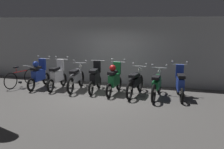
{
  "coord_description": "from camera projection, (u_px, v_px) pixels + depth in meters",
  "views": [
    {
      "loc": [
        3.07,
        -8.74,
        2.72
      ],
      "look_at": [
        0.33,
        0.54,
        0.75
      ],
      "focal_mm": 41.96,
      "sensor_mm": 36.0,
      "label": 1
    }
  ],
  "objects": [
    {
      "name": "motorbike_slot_5",
      "position": [
        135.0,
        82.0,
        9.75
      ],
      "size": [
        0.59,
        1.95,
        1.15
      ],
      "color": "black",
      "rests_on": "ground"
    },
    {
      "name": "motorbike_slot_2",
      "position": [
        76.0,
        78.0,
        10.51
      ],
      "size": [
        0.59,
        1.95,
        1.15
      ],
      "color": "black",
      "rests_on": "ground"
    },
    {
      "name": "ground_plane",
      "position": [
        99.0,
        97.0,
        9.6
      ],
      "size": [
        80.0,
        80.0,
        0.0
      ],
      "primitive_type": "plane",
      "color": "#565451"
    },
    {
      "name": "motorbike_slot_3",
      "position": [
        95.0,
        78.0,
        10.29
      ],
      "size": [
        0.56,
        1.68,
        1.18
      ],
      "color": "black",
      "rests_on": "ground"
    },
    {
      "name": "motorbike_slot_4",
      "position": [
        114.0,
        79.0,
        9.94
      ],
      "size": [
        0.59,
        1.68,
        1.29
      ],
      "color": "black",
      "rests_on": "ground"
    },
    {
      "name": "bicycle",
      "position": [
        21.0,
        78.0,
        11.08
      ],
      "size": [
        0.54,
        1.7,
        0.89
      ],
      "color": "black",
      "rests_on": "ground"
    },
    {
      "name": "motorbike_slot_7",
      "position": [
        180.0,
        84.0,
        9.35
      ],
      "size": [
        0.58,
        1.67,
        1.29
      ],
      "color": "black",
      "rests_on": "ground"
    },
    {
      "name": "motorbike_slot_6",
      "position": [
        157.0,
        84.0,
        9.4
      ],
      "size": [
        0.59,
        1.95,
        1.15
      ],
      "color": "black",
      "rests_on": "ground"
    },
    {
      "name": "motorbike_slot_1",
      "position": [
        57.0,
        76.0,
        10.69
      ],
      "size": [
        0.59,
        1.68,
        1.29
      ],
      "color": "black",
      "rests_on": "ground"
    },
    {
      "name": "back_wall",
      "position": [
        116.0,
        51.0,
        11.54
      ],
      "size": [
        16.0,
        0.3,
        2.9
      ],
      "primitive_type": "cube",
      "color": "#9EA0A3",
      "rests_on": "ground"
    },
    {
      "name": "motorbike_slot_0",
      "position": [
        39.0,
        74.0,
        10.83
      ],
      "size": [
        0.59,
        1.68,
        1.29
      ],
      "color": "black",
      "rests_on": "ground"
    }
  ]
}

